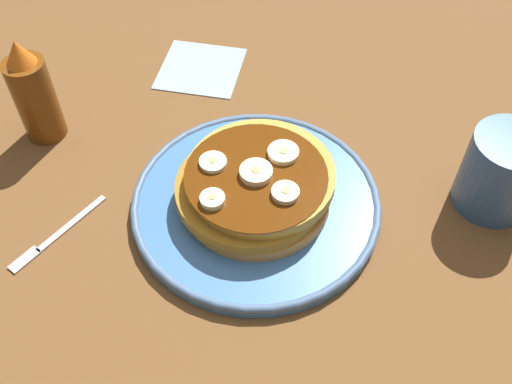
# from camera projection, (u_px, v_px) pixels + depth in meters

# --- Properties ---
(ground_plane) EXTENTS (1.40, 1.40, 0.03)m
(ground_plane) POSITION_uv_depth(u_px,v_px,m) (256.00, 215.00, 0.68)
(ground_plane) COLOR brown
(plate) EXTENTS (0.28, 0.28, 0.02)m
(plate) POSITION_uv_depth(u_px,v_px,m) (256.00, 203.00, 0.66)
(plate) COLOR #3F72B2
(plate) RESTS_ON ground_plane
(pancake_stack) EXTENTS (0.17, 0.17, 0.04)m
(pancake_stack) POSITION_uv_depth(u_px,v_px,m) (254.00, 186.00, 0.64)
(pancake_stack) COLOR #D18B45
(pancake_stack) RESTS_ON plate
(banana_slice_0) EXTENTS (0.04, 0.04, 0.01)m
(banana_slice_0) POSITION_uv_depth(u_px,v_px,m) (255.00, 174.00, 0.62)
(banana_slice_0) COLOR #F8E4B8
(banana_slice_0) RESTS_ON pancake_stack
(banana_slice_1) EXTENTS (0.03, 0.03, 0.01)m
(banana_slice_1) POSITION_uv_depth(u_px,v_px,m) (283.00, 153.00, 0.64)
(banana_slice_1) COLOR #F5EFB5
(banana_slice_1) RESTS_ON pancake_stack
(banana_slice_2) EXTENTS (0.03, 0.03, 0.01)m
(banana_slice_2) POSITION_uv_depth(u_px,v_px,m) (213.00, 200.00, 0.60)
(banana_slice_2) COLOR #ECF4C5
(banana_slice_2) RESTS_ON pancake_stack
(banana_slice_3) EXTENTS (0.03, 0.03, 0.01)m
(banana_slice_3) POSITION_uv_depth(u_px,v_px,m) (213.00, 163.00, 0.63)
(banana_slice_3) COLOR #F3F3C5
(banana_slice_3) RESTS_ON pancake_stack
(banana_slice_4) EXTENTS (0.03, 0.03, 0.01)m
(banana_slice_4) POSITION_uv_depth(u_px,v_px,m) (285.00, 193.00, 0.60)
(banana_slice_4) COLOR beige
(banana_slice_4) RESTS_ON pancake_stack
(coffee_mug) EXTENTS (0.12, 0.08, 0.10)m
(coffee_mug) POSITION_uv_depth(u_px,v_px,m) (505.00, 171.00, 0.63)
(coffee_mug) COLOR #33598C
(coffee_mug) RESTS_ON ground_plane
(napkin) EXTENTS (0.14, 0.14, 0.00)m
(napkin) POSITION_uv_depth(u_px,v_px,m) (201.00, 68.00, 0.82)
(napkin) COLOR #99B2BF
(napkin) RESTS_ON ground_plane
(fork) EXTENTS (0.10, 0.10, 0.01)m
(fork) POSITION_uv_depth(u_px,v_px,m) (54.00, 235.00, 0.64)
(fork) COLOR silver
(fork) RESTS_ON ground_plane
(syrup_bottle) EXTENTS (0.05, 0.05, 0.14)m
(syrup_bottle) POSITION_uv_depth(u_px,v_px,m) (34.00, 95.00, 0.69)
(syrup_bottle) COLOR brown
(syrup_bottle) RESTS_ON ground_plane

